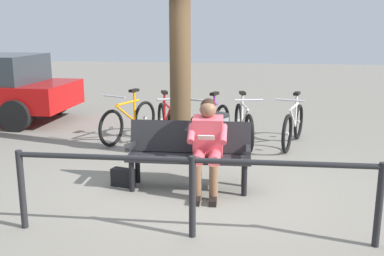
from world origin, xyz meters
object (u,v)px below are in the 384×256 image
at_px(bicycle_black, 167,124).
at_px(bicycle_green, 129,121).
at_px(bicycle_silver, 293,126).
at_px(bicycle_red, 210,126).
at_px(bicycle_purple, 244,125).
at_px(tree_trunk, 180,60).
at_px(litter_bin, 216,137).
at_px(handbag, 123,178).
at_px(person_reading, 207,142).
at_px(bench, 189,150).

height_order(bicycle_black, bicycle_green, same).
bearing_deg(bicycle_green, bicycle_silver, 111.89).
bearing_deg(bicycle_red, bicycle_purple, 123.38).
bearing_deg(bicycle_green, bicycle_black, 99.73).
bearing_deg(bicycle_black, bicycle_purple, 72.82).
bearing_deg(bicycle_red, tree_trunk, -8.94).
distance_m(litter_bin, bicycle_silver, 1.65).
relative_size(bicycle_silver, bicycle_black, 1.03).
bearing_deg(handbag, person_reading, 177.82).
bearing_deg(tree_trunk, bicycle_red, -118.95).
height_order(person_reading, tree_trunk, tree_trunk).
bearing_deg(bicycle_red, bench, 18.55).
bearing_deg(bicycle_red, litter_bin, 32.58).
relative_size(person_reading, bicycle_silver, 0.73).
bearing_deg(bicycle_green, bicycle_red, 104.53).
bearing_deg(litter_bin, person_reading, 90.43).
bearing_deg(tree_trunk, handbag, 70.35).
bearing_deg(handbag, bicycle_green, -76.15).
xyz_separation_m(bicycle_purple, bicycle_red, (0.59, 0.14, 0.00)).
height_order(tree_trunk, litter_bin, tree_trunk).
bearing_deg(bicycle_silver, bench, -17.73).
bearing_deg(tree_trunk, bicycle_black, -63.29).
height_order(bench, bicycle_silver, bicycle_silver).
relative_size(bench, bicycle_silver, 0.99).
relative_size(bicycle_purple, bicycle_red, 1.04).
xyz_separation_m(bench, litter_bin, (-0.24, -1.27, -0.13)).
bearing_deg(bicycle_silver, person_reading, -11.62).
bearing_deg(person_reading, bicycle_purple, -101.39).
distance_m(tree_trunk, bicycle_black, 1.48).
xyz_separation_m(person_reading, litter_bin, (0.01, -1.42, -0.29)).
bearing_deg(person_reading, litter_bin, -91.63).
relative_size(bench, person_reading, 1.35).
bearing_deg(person_reading, bicycle_green, -56.86).
bearing_deg(bicycle_black, person_reading, 1.36).
height_order(tree_trunk, bicycle_black, tree_trunk).
distance_m(bicycle_silver, bicycle_purple, 0.88).
height_order(bicycle_purple, bicycle_black, same).
distance_m(person_reading, bicycle_silver, 2.79).
xyz_separation_m(handbag, bicycle_red, (-0.93, -2.22, 0.24)).
relative_size(bicycle_silver, bicycle_purple, 0.99).
xyz_separation_m(tree_trunk, bicycle_black, (0.38, -0.76, -1.21)).
bearing_deg(bicycle_black, litter_bin, 26.37).
relative_size(handbag, tree_trunk, 0.10).
height_order(person_reading, handbag, person_reading).
height_order(tree_trunk, bicycle_purple, tree_trunk).
height_order(handbag, tree_trunk, tree_trunk).
distance_m(handbag, tree_trunk, 2.15).
xyz_separation_m(litter_bin, bicycle_black, (0.97, -0.87, -0.01)).
height_order(handbag, litter_bin, litter_bin).
bearing_deg(bicycle_green, bench, 54.11).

